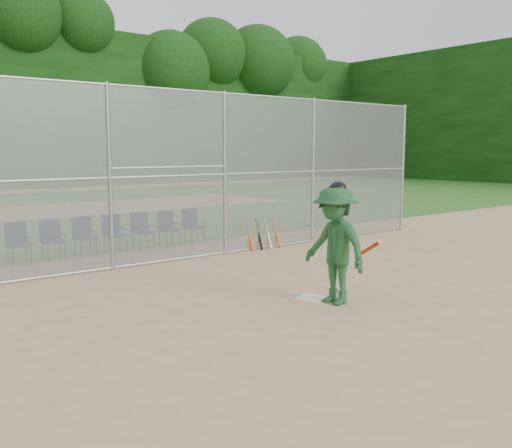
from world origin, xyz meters
TOP-DOWN VIEW (x-y plane):
  - ground at (0.00, 0.00)m, footprint 100.00×100.00m
  - grass_strip at (0.00, 18.00)m, footprint 100.00×100.00m
  - dirt_patch_far at (0.00, 18.00)m, footprint 24.00×24.00m
  - backstop_fence at (0.00, 5.00)m, footprint 16.09×0.09m
  - treeline at (0.00, 20.00)m, footprint 81.00×60.00m
  - home_plate at (-0.30, 0.57)m, footprint 0.58×0.58m
  - batter_at_plate at (-0.19, 0.11)m, footprint 0.96×1.43m
  - water_cooler at (4.53, 5.63)m, footprint 0.31×0.31m
  - spare_bats at (2.24, 5.02)m, footprint 0.96×0.38m
  - chair_3 at (-3.40, 6.90)m, footprint 0.54×0.52m
  - chair_4 at (-2.62, 6.90)m, footprint 0.54×0.52m
  - chair_5 at (-1.84, 6.90)m, footprint 0.54×0.52m
  - chair_6 at (-1.05, 6.90)m, footprint 0.54×0.52m
  - chair_7 at (-0.27, 6.90)m, footprint 0.54×0.52m
  - chair_8 at (0.51, 6.90)m, footprint 0.54×0.52m
  - chair_9 at (1.29, 6.90)m, footprint 0.54×0.52m

SIDE VIEW (x-z plane):
  - ground at x=0.00m, z-range 0.00..0.00m
  - grass_strip at x=0.00m, z-range 0.01..0.01m
  - dirt_patch_far at x=0.00m, z-range 0.01..0.01m
  - home_plate at x=-0.30m, z-range 0.00..0.02m
  - water_cooler at x=4.53m, z-range 0.00..0.39m
  - spare_bats at x=2.24m, z-range -0.01..0.83m
  - chair_3 at x=-3.40m, z-range 0.00..0.96m
  - chair_4 at x=-2.62m, z-range 0.00..0.96m
  - chair_5 at x=-1.84m, z-range 0.00..0.96m
  - chair_6 at x=-1.05m, z-range 0.00..0.96m
  - chair_7 at x=-0.27m, z-range 0.00..0.96m
  - chair_8 at x=0.51m, z-range 0.00..0.96m
  - chair_9 at x=1.29m, z-range 0.00..0.96m
  - batter_at_plate at x=-0.19m, z-range -0.03..2.04m
  - backstop_fence at x=0.00m, z-range 0.07..4.07m
  - treeline at x=0.00m, z-range 0.00..11.00m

